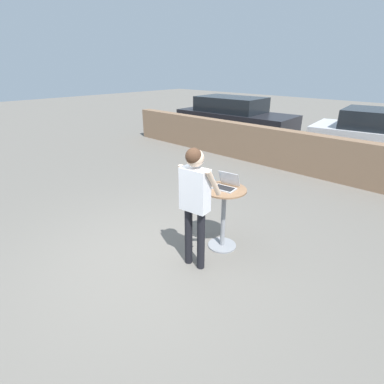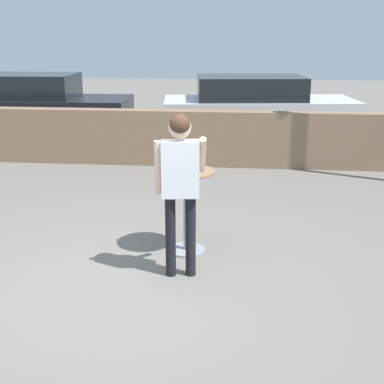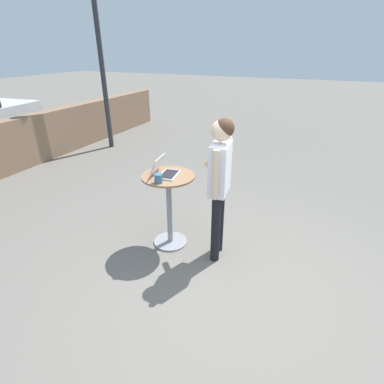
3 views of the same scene
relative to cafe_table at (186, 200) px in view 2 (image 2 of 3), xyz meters
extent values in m
plane|color=slate|center=(-0.51, -1.02, -0.64)|extent=(50.00, 50.00, 0.00)
cube|color=#84664C|center=(-0.51, 4.31, -0.10)|extent=(13.58, 0.35, 1.07)
cylinder|color=gray|center=(0.00, 0.00, -0.62)|extent=(0.45, 0.45, 0.03)
cylinder|color=gray|center=(0.00, 0.00, -0.14)|extent=(0.07, 0.07, 0.95)
cylinder|color=#8C6647|center=(0.00, 0.00, 0.35)|extent=(0.66, 0.66, 0.02)
cube|color=#B7BABF|center=(0.00, -0.01, 0.37)|extent=(0.36, 0.26, 0.02)
cube|color=black|center=(0.00, -0.01, 0.38)|extent=(0.31, 0.21, 0.00)
cube|color=#B7BABF|center=(-0.02, 0.13, 0.48)|extent=(0.34, 0.14, 0.21)
cube|color=white|center=(-0.02, 0.13, 0.48)|extent=(0.31, 0.12, 0.19)
cylinder|color=#336084|center=(-0.24, -0.01, 0.41)|extent=(0.09, 0.09, 0.11)
torus|color=#336084|center=(-0.18, -0.01, 0.42)|extent=(0.05, 0.01, 0.05)
cylinder|color=black|center=(-0.09, -0.68, -0.19)|extent=(0.11, 0.11, 0.89)
cylinder|color=black|center=(0.12, -0.65, -0.19)|extent=(0.11, 0.11, 0.89)
cube|color=silver|center=(0.01, -0.66, 0.55)|extent=(0.41, 0.24, 0.59)
sphere|color=beige|center=(0.01, -0.66, 0.98)|extent=(0.23, 0.23, 0.23)
sphere|color=#472D1E|center=(0.02, -0.69, 1.01)|extent=(0.21, 0.21, 0.21)
cylinder|color=beige|center=(-0.21, -0.69, 0.56)|extent=(0.07, 0.07, 0.56)
cylinder|color=beige|center=(0.23, -0.55, 0.67)|extent=(0.11, 0.34, 0.43)
cube|color=silver|center=(0.95, 6.40, 0.05)|extent=(4.49, 2.31, 0.75)
cube|color=black|center=(0.74, 6.38, 0.68)|extent=(2.54, 1.86, 0.51)
cylinder|color=black|center=(2.17, 7.41, -0.29)|extent=(0.71, 0.30, 0.69)
cylinder|color=black|center=(2.38, 5.72, -0.29)|extent=(0.71, 0.30, 0.69)
cylinder|color=black|center=(-0.48, 7.09, -0.29)|extent=(0.71, 0.30, 0.69)
cylinder|color=black|center=(-0.27, 5.39, -0.29)|extent=(0.71, 0.30, 0.69)
cube|color=black|center=(-4.38, 6.33, 0.03)|extent=(4.63, 1.96, 0.74)
cube|color=black|center=(-4.60, 6.32, 0.67)|extent=(2.58, 1.65, 0.55)
cylinder|color=black|center=(-3.01, 7.22, -0.31)|extent=(0.66, 0.25, 0.65)
cylinder|color=black|center=(-2.93, 5.57, -0.31)|extent=(0.66, 0.25, 0.65)
camera|label=1|loc=(2.47, -3.31, 2.05)|focal=28.00mm
camera|label=2|loc=(0.67, -5.91, 1.90)|focal=50.00mm
camera|label=3|loc=(-2.97, -1.66, 1.78)|focal=28.00mm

